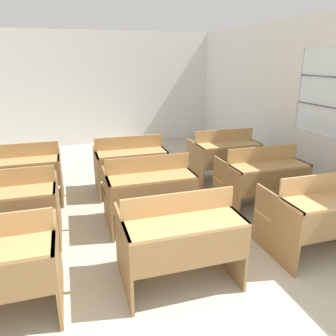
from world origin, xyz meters
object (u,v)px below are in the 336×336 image
Objects in this scene: bench_second_right at (261,177)px; wastepaper_bin at (246,157)px; bench_third_center at (130,164)px; bench_front_center at (179,237)px; bench_front_right at (320,213)px; bench_third_right at (224,155)px; bench_second_center at (149,190)px; bench_third_left at (23,173)px; bench_second_left at (8,207)px.

wastepaper_bin is at bearing 65.26° from bench_second_right.
wastepaper_bin is (2.54, 0.71, -0.32)m from bench_third_center.
bench_front_center is 1.00× the size of bench_front_right.
bench_front_center is 2.93m from bench_third_right.
bench_third_right is (1.65, 1.18, 0.00)m from bench_second_center.
bench_front_center is 1.00× the size of bench_third_left.
bench_second_center and bench_third_center have the same top height.
bench_second_left is at bearing 143.78° from bench_front_center.
bench_front_center is 1.00× the size of bench_second_left.
bench_second_right is 1.00× the size of bench_third_left.
bench_third_center is at bearing -164.47° from wastepaper_bin.
bench_third_left and bench_third_center have the same top height.
bench_second_left and bench_third_center have the same top height.
bench_third_right is (3.31, 1.21, 0.00)m from bench_second_left.
bench_front_right is at bearing -36.06° from bench_third_left.
bench_second_left and bench_third_left have the same top height.
bench_second_right is at bearing 0.09° from bench_second_left.
bench_second_right is (1.64, -0.02, 0.00)m from bench_second_center.
bench_third_left is 1.00× the size of bench_third_right.
bench_third_left is 1.00× the size of bench_third_center.
bench_front_right is 1.00× the size of bench_second_center.
bench_front_right is 1.00× the size of bench_third_left.
bench_third_left is at bearing 159.88° from bench_second_right.
bench_front_right is 1.00× the size of bench_second_right.
bench_second_right is 2.12m from wastepaper_bin.
bench_second_left is 1.00× the size of bench_second_center.
bench_second_left is 1.20m from bench_third_left.
bench_front_right is 2.03m from bench_second_center.
bench_third_left is at bearing 143.94° from bench_front_right.
bench_third_left is (-3.26, 2.37, 0.00)m from bench_front_right.
bench_front_center is at bearing -89.85° from bench_third_center.
bench_second_right is (3.30, 0.01, 0.00)m from bench_second_left.
wastepaper_bin is (4.14, 0.70, -0.32)m from bench_third_left.
bench_second_center and bench_third_left have the same top height.
bench_second_right is 1.20m from bench_third_right.
bench_second_center is 1.00× the size of bench_third_right.
bench_second_left is at bearing -155.49° from wastepaper_bin.
bench_front_right is 3.22m from wastepaper_bin.
bench_front_right and bench_third_center have the same top height.
bench_front_right is 1.00× the size of bench_third_center.
bench_second_center is (-1.63, 1.20, 0.00)m from bench_front_right.
bench_third_left is 3.55× the size of wastepaper_bin.
bench_third_center reaches higher than wastepaper_bin.
bench_third_center is at bearing -0.12° from bench_third_left.
bench_front_center is 1.23m from bench_second_center.
bench_second_center and bench_third_right have the same top height.
wastepaper_bin is at bearing 50.87° from bench_front_center.
bench_second_left is 1.00× the size of bench_third_right.
bench_second_left is at bearing -91.57° from bench_third_left.
bench_second_center is at bearing 179.34° from bench_second_right.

